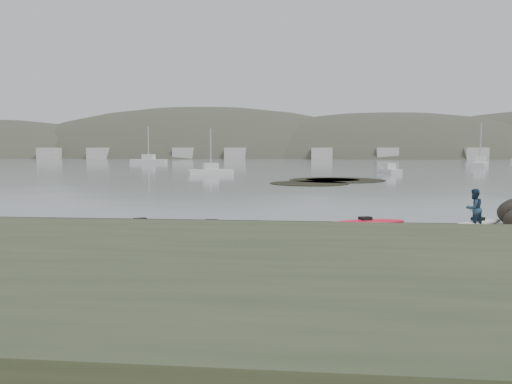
# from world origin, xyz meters

# --- Properties ---
(ground) EXTENTS (600.00, 600.00, 0.00)m
(ground) POSITION_xyz_m (0.00, 0.00, 0.00)
(ground) COLOR tan
(ground) RESTS_ON ground
(wet_sand) EXTENTS (60.00, 60.00, 0.00)m
(wet_sand) POSITION_xyz_m (0.00, -0.30, 0.00)
(wet_sand) COLOR brown
(wet_sand) RESTS_ON ground
(water) EXTENTS (1200.00, 1200.00, 0.00)m
(water) POSITION_xyz_m (0.00, 300.00, 0.01)
(water) COLOR slate
(water) RESTS_ON ground
(bluff) EXTENTS (60.00, 8.00, 2.00)m
(bluff) POSITION_xyz_m (0.00, -17.50, 1.00)
(bluff) COLOR #475138
(bluff) RESTS_ON ground
(kayaks) EXTENTS (23.12, 7.83, 0.34)m
(kayaks) POSITION_xyz_m (-0.04, -3.28, 0.17)
(kayaks) COLOR yellow
(kayaks) RESTS_ON ground
(person_east) EXTENTS (1.12, 1.04, 1.85)m
(person_east) POSITION_xyz_m (10.36, -1.23, 0.93)
(person_east) COLOR navy
(person_east) RESTS_ON ground
(kelp_mats) EXTENTS (12.97, 15.59, 0.04)m
(kelp_mats) POSITION_xyz_m (5.04, 31.62, 0.03)
(kelp_mats) COLOR black
(kelp_mats) RESTS_ON water
(moored_boats) EXTENTS (101.88, 66.72, 1.25)m
(moored_boats) POSITION_xyz_m (15.83, 83.43, 0.58)
(moored_boats) COLOR silver
(moored_boats) RESTS_ON ground
(far_hills) EXTENTS (550.00, 135.00, 80.00)m
(far_hills) POSITION_xyz_m (39.38, 193.97, -15.93)
(far_hills) COLOR #384235
(far_hills) RESTS_ON ground
(far_town) EXTENTS (199.00, 5.00, 4.00)m
(far_town) POSITION_xyz_m (6.00, 145.00, 2.00)
(far_town) COLOR beige
(far_town) RESTS_ON ground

